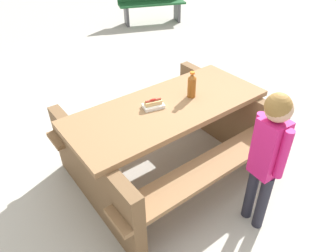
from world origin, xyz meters
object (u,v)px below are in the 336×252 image
hotdog_tray (153,104)px  soda_bottle (192,85)px  picnic_table (168,133)px  park_bench_mid (151,2)px  child_in_coat (269,148)px

hotdog_tray → soda_bottle: bearing=154.8°
picnic_table → hotdog_tray: size_ratio=10.05×
picnic_table → soda_bottle: soda_bottle is taller
park_bench_mid → picnic_table: bearing=40.0°
hotdog_tray → child_in_coat: 1.02m
park_bench_mid → child_in_coat: bearing=46.6°
picnic_table → park_bench_mid: park_bench_mid is taller
soda_bottle → park_bench_mid: (-3.57, -3.29, -0.41)m
picnic_table → park_bench_mid: (-3.82, -3.21, 0.00)m
hotdog_tray → child_in_coat: size_ratio=0.17×
hotdog_tray → park_bench_mid: 5.02m
hotdog_tray → park_bench_mid: (-3.92, -3.12, -0.33)m
hotdog_tray → picnic_table: bearing=142.6°
picnic_table → child_in_coat: (0.10, 0.94, 0.34)m
park_bench_mid → soda_bottle: bearing=42.7°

